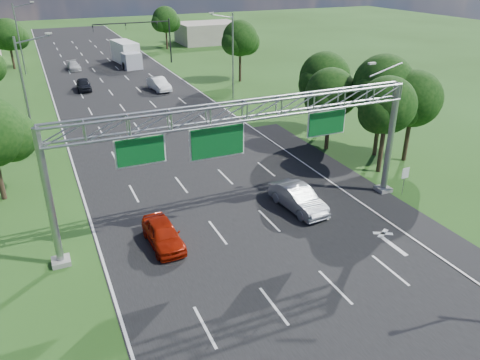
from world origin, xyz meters
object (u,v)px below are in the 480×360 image
sign_gantry (246,120)px  traffic_signal (148,31)px  regulatory_sign (405,175)px  box_truck (127,54)px  silver_sedan (298,198)px  red_coupe (163,234)px

sign_gantry → traffic_signal: 53.51m
regulatory_sign → box_truck: (-8.48, 55.15, 0.19)m
traffic_signal → silver_sedan: traffic_signal is taller
traffic_signal → box_truck: 5.09m
box_truck → traffic_signal: bearing=-24.9°
sign_gantry → traffic_signal: bearing=82.3°
regulatory_sign → red_coupe: 17.65m
sign_gantry → red_coupe: sign_gantry is taller
box_truck → regulatory_sign: bearing=-88.6°
sign_gantry → silver_sedan: 7.28m
silver_sedan → box_truck: bearing=84.8°
sign_gantry → silver_sedan: bearing=2.3°
sign_gantry → regulatory_sign: size_ratio=11.19×
traffic_signal → red_coupe: size_ratio=2.79×
traffic_signal → red_coupe: (-12.71, -53.45, -4.42)m
silver_sedan → box_truck: 53.97m
regulatory_sign → red_coupe: size_ratio=0.48×
sign_gantry → red_coupe: 8.30m
regulatory_sign → traffic_signal: traffic_signal is taller
red_coupe → box_truck: bearing=78.7°
traffic_signal → box_truck: traffic_signal is taller
silver_sedan → regulatory_sign: bearing=-14.0°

